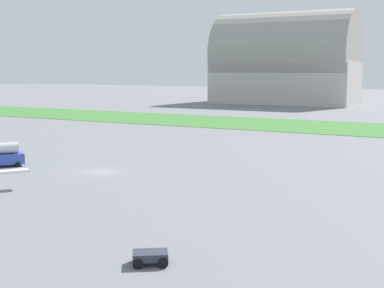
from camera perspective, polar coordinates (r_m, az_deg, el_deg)
ground_plane at (r=69.33m, az=-9.76°, el=-2.98°), size 600.00×600.00×0.00m
grass_taxiway_strip at (r=127.59m, az=8.31°, el=2.15°), size 360.00×28.00×0.08m
baggage_cart_by_runway at (r=36.81m, az=-4.55°, el=-12.07°), size 2.95×2.76×0.90m
hangar_distant at (r=205.96m, az=10.15°, el=8.59°), size 52.13×32.36×34.61m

